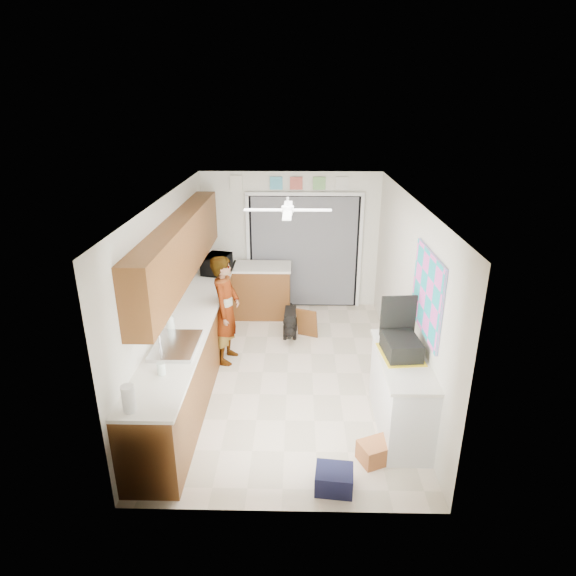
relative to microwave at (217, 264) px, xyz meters
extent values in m
plane|color=beige|center=(1.22, -1.63, -1.09)|extent=(5.00, 5.00, 0.00)
plane|color=white|center=(1.22, -1.63, 1.41)|extent=(5.00, 5.00, 0.00)
plane|color=silver|center=(1.22, 0.87, 0.16)|extent=(3.20, 0.00, 3.20)
plane|color=silver|center=(1.22, -4.13, 0.16)|extent=(3.20, 0.00, 3.20)
plane|color=silver|center=(-0.38, -1.63, 0.16)|extent=(0.00, 5.00, 5.00)
plane|color=silver|center=(2.82, -1.63, 0.16)|extent=(0.00, 5.00, 5.00)
cube|color=brown|center=(-0.08, -1.63, -0.64)|extent=(0.60, 4.80, 0.90)
cube|color=white|center=(-0.07, -1.63, -0.17)|extent=(0.62, 4.80, 0.04)
cube|color=brown|center=(-0.22, -1.43, 0.71)|extent=(0.32, 4.00, 0.80)
cube|color=silver|center=(-0.07, -2.63, -0.14)|extent=(0.50, 0.76, 0.06)
cylinder|color=silver|center=(-0.26, -2.63, -0.04)|extent=(0.03, 0.03, 0.22)
cube|color=brown|center=(0.72, 0.37, -0.64)|extent=(1.00, 0.60, 0.90)
cube|color=white|center=(0.72, 0.37, -0.17)|extent=(1.04, 0.64, 0.04)
cube|color=black|center=(1.47, 0.84, -0.04)|extent=(2.00, 0.06, 2.10)
cube|color=slate|center=(1.47, 0.80, -0.04)|extent=(1.90, 0.03, 2.05)
cube|color=white|center=(0.45, 0.81, -0.04)|extent=(0.06, 0.04, 2.10)
cube|color=white|center=(2.49, 0.81, -0.04)|extent=(0.06, 0.04, 2.10)
cube|color=white|center=(1.47, 0.81, 1.03)|extent=(2.10, 0.04, 0.06)
cube|color=#4BA9C8|center=(0.97, 0.84, 1.21)|extent=(0.22, 0.02, 0.22)
cube|color=#BC5146|center=(1.32, 0.84, 1.21)|extent=(0.22, 0.02, 0.22)
cube|color=#71AC62|center=(1.72, 0.84, 1.21)|extent=(0.22, 0.02, 0.22)
cube|color=silver|center=(2.12, 0.84, 1.21)|extent=(0.22, 0.02, 0.22)
cube|color=silver|center=(0.27, 0.84, 1.21)|extent=(0.22, 0.02, 0.26)
cube|color=white|center=(2.57, -2.83, -0.64)|extent=(0.50, 1.40, 0.90)
cube|color=white|center=(2.56, -2.83, -0.17)|extent=(0.54, 1.44, 0.04)
cube|color=#FF5DD2|center=(2.80, -2.63, 0.56)|extent=(0.03, 1.15, 0.95)
cube|color=white|center=(1.22, -1.43, 1.23)|extent=(1.14, 1.14, 0.24)
imported|color=black|center=(0.00, 0.00, 0.00)|extent=(0.49, 0.62, 0.30)
imported|color=silver|center=(-0.23, -2.20, -0.01)|extent=(0.12, 0.12, 0.28)
cylinder|color=silver|center=(-0.08, -3.22, -0.08)|extent=(0.09, 0.09, 0.13)
cylinder|color=white|center=(-0.20, -3.88, -0.02)|extent=(0.16, 0.16, 0.27)
cube|color=black|center=(2.54, -2.75, -0.04)|extent=(0.42, 0.53, 0.21)
cube|color=yellow|center=(2.54, -2.75, -0.15)|extent=(0.49, 0.62, 0.02)
cube|color=black|center=(2.54, -2.46, 0.21)|extent=(0.42, 0.07, 0.50)
cube|color=#C3663D|center=(2.22, -3.41, -0.98)|extent=(0.44, 0.40, 0.23)
cube|color=#161837|center=(1.74, -3.83, -0.98)|extent=(0.40, 0.35, 0.23)
cube|color=brown|center=(1.52, -0.52, -0.83)|extent=(0.37, 0.25, 0.51)
imported|color=white|center=(0.32, -1.26, -0.27)|extent=(0.47, 0.65, 1.63)
cube|color=black|center=(1.24, -0.44, -0.84)|extent=(0.29, 0.64, 0.50)
camera|label=1|loc=(1.36, -7.61, 2.57)|focal=30.00mm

